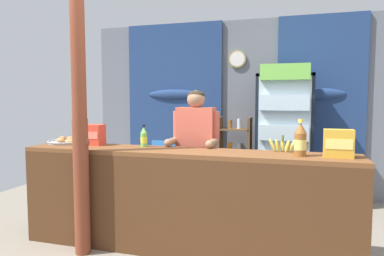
# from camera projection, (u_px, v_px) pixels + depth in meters

# --- Properties ---
(ground_plane) EXTENTS (7.00, 7.00, 0.00)m
(ground_plane) POSITION_uv_depth(u_px,v_px,m) (211.00, 228.00, 3.96)
(ground_plane) COLOR gray
(back_wall_curtained) EXTENTS (4.66, 0.22, 2.64)m
(back_wall_curtained) POSITION_uv_depth(u_px,v_px,m) (237.00, 105.00, 5.43)
(back_wall_curtained) COLOR slate
(back_wall_curtained) RESTS_ON ground
(stall_counter) EXTENTS (3.17, 0.48, 0.97)m
(stall_counter) POSITION_uv_depth(u_px,v_px,m) (179.00, 193.00, 3.22)
(stall_counter) COLOR brown
(stall_counter) RESTS_ON ground
(timber_post) EXTENTS (0.17, 0.14, 2.53)m
(timber_post) POSITION_uv_depth(u_px,v_px,m) (80.00, 125.00, 3.21)
(timber_post) COLOR brown
(timber_post) RESTS_ON ground
(drink_fridge) EXTENTS (0.73, 0.73, 1.89)m
(drink_fridge) POSITION_uv_depth(u_px,v_px,m) (284.00, 130.00, 4.71)
(drink_fridge) COLOR black
(drink_fridge) RESTS_ON ground
(bottle_shelf_rack) EXTENTS (0.48, 0.28, 1.18)m
(bottle_shelf_rack) POSITION_uv_depth(u_px,v_px,m) (234.00, 156.00, 5.15)
(bottle_shelf_rack) COLOR brown
(bottle_shelf_rack) RESTS_ON ground
(plastic_lawn_chair) EXTENTS (0.45, 0.45, 0.86)m
(plastic_lawn_chair) POSITION_uv_depth(u_px,v_px,m) (162.00, 168.00, 4.83)
(plastic_lawn_chair) COLOR #3884D6
(plastic_lawn_chair) RESTS_ON ground
(shopkeeper) EXTENTS (0.51, 0.42, 1.54)m
(shopkeeper) POSITION_uv_depth(u_px,v_px,m) (196.00, 144.00, 3.73)
(shopkeeper) COLOR #28282D
(shopkeeper) RESTS_ON ground
(soda_bottle_iced_tea) EXTENTS (0.10, 0.10, 0.31)m
(soda_bottle_iced_tea) POSITION_uv_depth(u_px,v_px,m) (300.00, 140.00, 2.95)
(soda_bottle_iced_tea) COLOR brown
(soda_bottle_iced_tea) RESTS_ON stall_counter
(soda_bottle_lime_soda) EXTENTS (0.07, 0.07, 0.23)m
(soda_bottle_lime_soda) POSITION_uv_depth(u_px,v_px,m) (144.00, 137.00, 3.52)
(soda_bottle_lime_soda) COLOR #75C64C
(soda_bottle_lime_soda) RESTS_ON stall_counter
(snack_box_crackers) EXTENTS (0.18, 0.16, 0.22)m
(snack_box_crackers) POSITION_uv_depth(u_px,v_px,m) (95.00, 135.00, 3.67)
(snack_box_crackers) COLOR #E5422D
(snack_box_crackers) RESTS_ON stall_counter
(snack_box_choco_powder) EXTENTS (0.23, 0.12, 0.23)m
(snack_box_choco_powder) POSITION_uv_depth(u_px,v_px,m) (339.00, 143.00, 2.88)
(snack_box_choco_powder) COLOR gold
(snack_box_choco_powder) RESTS_ON stall_counter
(pastry_tray) EXTENTS (0.41, 0.41, 0.07)m
(pastry_tray) POSITION_uv_depth(u_px,v_px,m) (67.00, 141.00, 3.83)
(pastry_tray) COLOR #BCBCC1
(pastry_tray) RESTS_ON stall_counter
(banana_bunch) EXTENTS (0.27, 0.05, 0.16)m
(banana_bunch) POSITION_uv_depth(u_px,v_px,m) (283.00, 145.00, 3.18)
(banana_bunch) COLOR #CCC14C
(banana_bunch) RESTS_ON stall_counter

